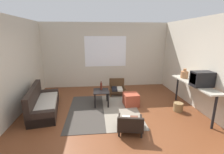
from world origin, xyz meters
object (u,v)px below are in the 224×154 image
Objects in this scene: armchair_striped_foreground at (130,124)px; wicker_basket at (178,107)px; armchair_by_window at (117,87)px; couch at (43,104)px; crt_television at (202,79)px; ottoman_orange at (131,99)px; clay_vase at (184,74)px; coffee_table at (101,94)px; glass_bottle at (101,86)px; console_shelf at (194,86)px.

wicker_basket is at bearing 28.77° from armchair_striped_foreground.
armchair_by_window is 2.51m from armchair_striped_foreground.
couch is 3.69× the size of crt_television.
clay_vase reaches higher than ottoman_orange.
coffee_table is at bearing 110.72° from armchair_striped_foreground.
ottoman_orange is at bearing -15.89° from glass_bottle.
clay_vase is at bearing -3.40° from ottoman_orange.
clay_vase is at bearing 89.79° from crt_television.
armchair_by_window is at bearing 106.43° from ottoman_orange.
couch is 1.76m from coffee_table.
console_shelf is at bearing -13.36° from wicker_basket.
couch is 3.09× the size of armchair_by_window.
console_shelf is 6.85× the size of wicker_basket.
couch is at bearing -152.34° from armchair_by_window.
armchair_by_window is at bearing 135.14° from wicker_basket.
armchair_striped_foreground is 2.60× the size of glass_bottle.
couch is at bearing -178.77° from clay_vase.
glass_bottle is 2.44m from wicker_basket.
armchair_by_window is 2.09× the size of clay_vase.
armchair_by_window is 0.33× the size of console_shelf.
glass_bottle is (1.74, 0.46, 0.36)m from couch.
couch is 2.67m from armchair_by_window.
armchair_striped_foreground is 1.39× the size of crt_television.
couch is 6.46× the size of clay_vase.
armchair_striped_foreground is 2.24m from console_shelf.
crt_television is (4.33, -0.75, 0.85)m from couch.
clay_vase is 1.07× the size of glass_bottle.
armchair_by_window is 1.05m from glass_bottle.
clay_vase is (4.33, 0.09, 0.77)m from couch.
armchair_by_window is at bearing 51.18° from glass_bottle.
armchair_striped_foreground reaches higher than ottoman_orange.
console_shelf is 2.76m from glass_bottle.
armchair_striped_foreground is at bearing -28.66° from couch.
console_shelf reaches higher than ottoman_orange.
wicker_basket is at bearing -23.23° from ottoman_orange.
armchair_by_window is 2.65m from console_shelf.
crt_television reaches higher than console_shelf.
armchair_by_window reaches higher than wicker_basket.
crt_television is at bearing -29.66° from ottoman_orange.
console_shelf is (1.66, -0.64, 0.60)m from ottoman_orange.
armchair_striped_foreground is at bearing -151.23° from wicker_basket.
coffee_table is 0.92× the size of armchair_by_window.
ottoman_orange is 1.05m from glass_bottle.
console_shelf is at bearing 22.33° from armchair_striped_foreground.
clay_vase is at bearing 90.00° from console_shelf.
console_shelf is (4.33, -0.45, 0.56)m from couch.
console_shelf reaches higher than armchair_by_window.
armchair_striped_foreground is at bearing -157.67° from console_shelf.
ottoman_orange is 1.54× the size of clay_vase.
glass_bottle is 1.00× the size of wicker_basket.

